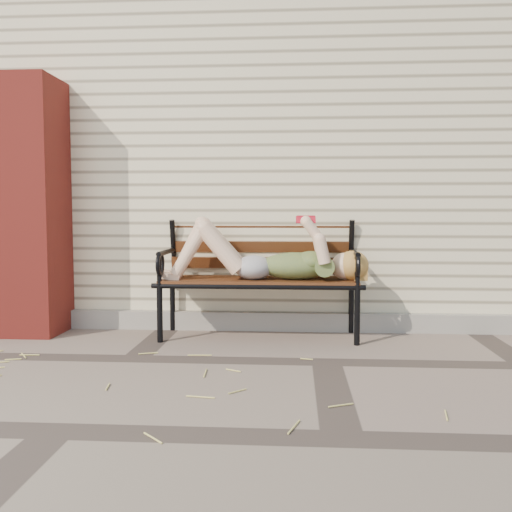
{
  "coord_description": "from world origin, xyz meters",
  "views": [
    {
      "loc": [
        -0.21,
        -3.61,
        0.95
      ],
      "look_at": [
        -0.5,
        0.61,
        0.63
      ],
      "focal_mm": 40.0,
      "sensor_mm": 36.0,
      "label": 1
    }
  ],
  "objects": [
    {
      "name": "brick_pillar",
      "position": [
        -2.3,
        0.75,
        1.0
      ],
      "size": [
        0.5,
        0.5,
        2.0
      ],
      "primitive_type": "cube",
      "color": "#A42C25",
      "rests_on": "ground"
    },
    {
      "name": "straw_scatter",
      "position": [
        -0.93,
        -0.61,
        0.01
      ],
      "size": [
        2.98,
        1.6,
        0.01
      ],
      "color": "#E3D66F",
      "rests_on": "ground"
    },
    {
      "name": "house_roof",
      "position": [
        0.0,
        3.0,
        3.15
      ],
      "size": [
        8.3,
        4.3,
        0.3
      ],
      "primitive_type": "cube",
      "color": "#41312F",
      "rests_on": "house_wall"
    },
    {
      "name": "ground",
      "position": [
        0.0,
        0.0,
        0.0
      ],
      "size": [
        80.0,
        80.0,
        0.0
      ],
      "primitive_type": "plane",
      "color": "#7A685E",
      "rests_on": "ground"
    },
    {
      "name": "reading_woman",
      "position": [
        -0.47,
        0.68,
        0.63
      ],
      "size": [
        1.55,
        0.35,
        0.49
      ],
      "color": "#092C43",
      "rests_on": "ground"
    },
    {
      "name": "garden_bench",
      "position": [
        -0.48,
        0.81,
        0.6
      ],
      "size": [
        1.64,
        0.65,
        1.06
      ],
      "color": "black",
      "rests_on": "ground"
    },
    {
      "name": "house_wall",
      "position": [
        0.0,
        3.0,
        1.5
      ],
      "size": [
        8.0,
        4.0,
        3.0
      ],
      "primitive_type": "cube",
      "color": "#F5EBBF",
      "rests_on": "ground"
    },
    {
      "name": "foundation_strip",
      "position": [
        0.0,
        0.97,
        0.07
      ],
      "size": [
        8.0,
        0.1,
        0.15
      ],
      "primitive_type": "cube",
      "color": "gray",
      "rests_on": "ground"
    }
  ]
}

